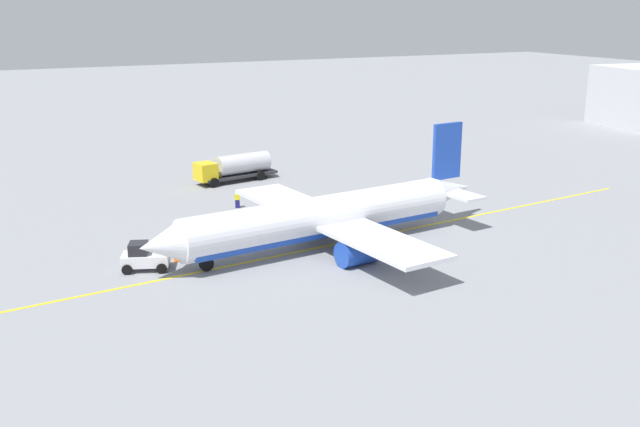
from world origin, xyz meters
TOP-DOWN VIEW (x-y plane):
  - ground_plane at (0.00, 0.00)m, footprint 400.00×400.00m
  - airplane at (-0.52, -0.06)m, footprint 32.91×26.58m
  - fuel_tanker at (-1.97, -26.20)m, footprint 10.16×4.13m
  - pushback_tug at (14.63, -1.21)m, footprint 4.08×3.36m
  - refueling_worker at (1.85, -15.11)m, footprint 0.62×0.53m
  - safety_cone_nose at (11.81, -2.01)m, footprint 0.63×0.63m
  - taxi_line_marking at (0.00, 0.00)m, footprint 76.95×8.89m

SIDE VIEW (x-z plane):
  - ground_plane at x=0.00m, z-range 0.00..0.00m
  - taxi_line_marking at x=0.00m, z-range 0.00..0.01m
  - safety_cone_nose at x=11.81m, z-range 0.00..0.70m
  - refueling_worker at x=1.85m, z-range -0.03..1.68m
  - pushback_tug at x=14.63m, z-range -0.09..2.11m
  - fuel_tanker at x=-1.97m, z-range 0.14..3.29m
  - airplane at x=-0.52m, z-range -2.17..7.28m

